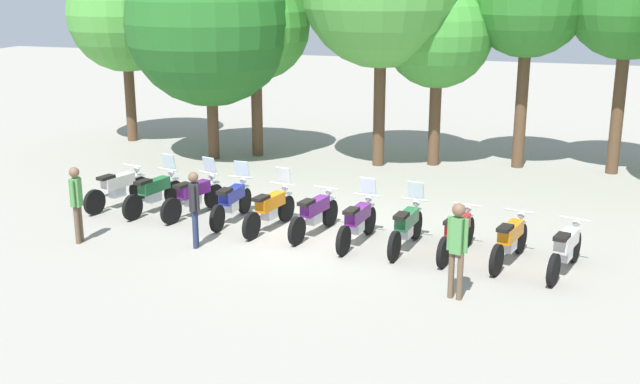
% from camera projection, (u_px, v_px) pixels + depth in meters
% --- Properties ---
extents(ground_plane, '(80.00, 80.00, 0.00)m').
position_uv_depth(ground_plane, '(313.00, 236.00, 17.67)').
color(ground_plane, gray).
extents(motorcycle_0, '(0.78, 2.15, 0.99)m').
position_uv_depth(motorcycle_0, '(118.00, 188.00, 19.76)').
color(motorcycle_0, black).
rests_on(motorcycle_0, ground_plane).
extents(motorcycle_1, '(0.73, 2.17, 1.37)m').
position_uv_depth(motorcycle_1, '(154.00, 192.00, 19.35)').
color(motorcycle_1, black).
rests_on(motorcycle_1, ground_plane).
extents(motorcycle_2, '(0.81, 2.14, 1.37)m').
position_uv_depth(motorcycle_2, '(194.00, 195.00, 19.02)').
color(motorcycle_2, black).
rests_on(motorcycle_2, ground_plane).
extents(motorcycle_3, '(0.62, 2.19, 1.37)m').
position_uv_depth(motorcycle_3, '(232.00, 201.00, 18.56)').
color(motorcycle_3, black).
rests_on(motorcycle_3, ground_plane).
extents(motorcycle_4, '(0.71, 2.18, 1.37)m').
position_uv_depth(motorcycle_4, '(270.00, 208.00, 17.97)').
color(motorcycle_4, black).
rests_on(motorcycle_4, ground_plane).
extents(motorcycle_5, '(0.73, 2.17, 0.99)m').
position_uv_depth(motorcycle_5, '(315.00, 213.00, 17.62)').
color(motorcycle_5, black).
rests_on(motorcycle_5, ground_plane).
extents(motorcycle_6, '(0.63, 2.19, 1.37)m').
position_uv_depth(motorcycle_6, '(358.00, 221.00, 17.02)').
color(motorcycle_6, black).
rests_on(motorcycle_6, ground_plane).
extents(motorcycle_7, '(0.63, 2.19, 1.37)m').
position_uv_depth(motorcycle_7, '(406.00, 226.00, 16.68)').
color(motorcycle_7, black).
rests_on(motorcycle_7, ground_plane).
extents(motorcycle_8, '(0.72, 2.17, 0.99)m').
position_uv_depth(motorcycle_8, '(457.00, 233.00, 16.29)').
color(motorcycle_8, black).
rests_on(motorcycle_8, ground_plane).
extents(motorcycle_9, '(0.78, 2.16, 0.99)m').
position_uv_depth(motorcycle_9, '(510.00, 240.00, 15.85)').
color(motorcycle_9, black).
rests_on(motorcycle_9, ground_plane).
extents(motorcycle_10, '(0.79, 2.15, 0.99)m').
position_uv_depth(motorcycle_10, '(566.00, 249.00, 15.33)').
color(motorcycle_10, black).
rests_on(motorcycle_10, ground_plane).
extents(person_0, '(0.41, 0.29, 1.82)m').
position_uv_depth(person_0, '(457.00, 243.00, 13.93)').
color(person_0, brown).
rests_on(person_0, ground_plane).
extents(person_1, '(0.28, 0.40, 1.69)m').
position_uv_depth(person_1, '(194.00, 204.00, 16.67)').
color(person_1, '#232D4C').
rests_on(person_1, ground_plane).
extents(person_2, '(0.26, 0.41, 1.72)m').
position_uv_depth(person_2, '(76.00, 199.00, 16.96)').
color(person_2, brown).
rests_on(person_2, ground_plane).
extents(tree_0, '(3.96, 3.96, 6.43)m').
position_uv_depth(tree_0, '(125.00, 15.00, 26.80)').
color(tree_0, brown).
rests_on(tree_0, ground_plane).
extents(tree_1, '(5.20, 5.20, 6.92)m').
position_uv_depth(tree_1, '(209.00, 23.00, 24.06)').
color(tree_1, brown).
rests_on(tree_1, ground_plane).
extents(tree_2, '(3.49, 3.49, 5.95)m').
position_uv_depth(tree_2, '(255.00, 26.00, 24.55)').
color(tree_2, brown).
rests_on(tree_2, ground_plane).
extents(tree_4, '(3.29, 3.29, 5.70)m').
position_uv_depth(tree_4, '(438.00, 34.00, 23.30)').
color(tree_4, brown).
rests_on(tree_4, ground_plane).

